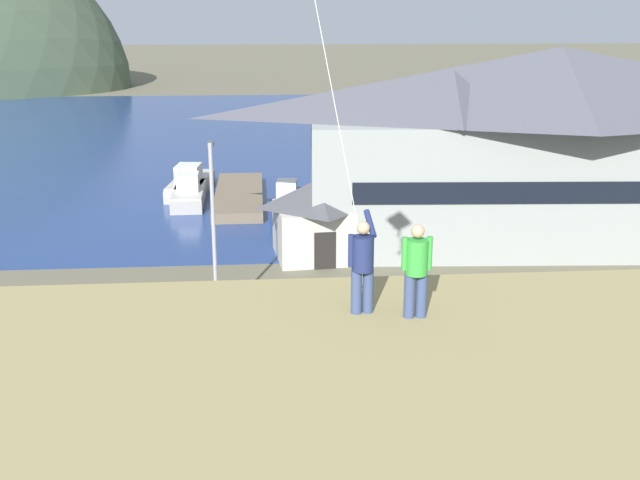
% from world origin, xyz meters
% --- Properties ---
extents(ground_plane, '(600.00, 600.00, 0.00)m').
position_xyz_m(ground_plane, '(0.00, 0.00, 0.00)').
color(ground_plane, '#66604C').
extents(parking_lot_pad, '(40.00, 20.00, 0.10)m').
position_xyz_m(parking_lot_pad, '(0.00, 5.00, 0.05)').
color(parking_lot_pad, slate).
rests_on(parking_lot_pad, ground).
extents(bay_water, '(360.00, 84.00, 0.03)m').
position_xyz_m(bay_water, '(0.00, 60.00, 0.01)').
color(bay_water, navy).
rests_on(bay_water, ground).
extents(harbor_lodge, '(28.51, 10.82, 10.72)m').
position_xyz_m(harbor_lodge, '(13.90, 20.53, 5.67)').
color(harbor_lodge, '#999E99').
rests_on(harbor_lodge, ground).
extents(storage_shed_waterside, '(5.08, 4.93, 4.18)m').
position_xyz_m(storage_shed_waterside, '(0.88, 19.00, 2.17)').
color(storage_shed_waterside, beige).
rests_on(storage_shed_waterside, ground).
extents(wharf_dock, '(3.20, 12.28, 0.70)m').
position_xyz_m(wharf_dock, '(-3.55, 31.87, 0.35)').
color(wharf_dock, '#70604C').
rests_on(wharf_dock, ground).
extents(moored_boat_wharfside, '(2.12, 6.38, 2.16)m').
position_xyz_m(moored_boat_wharfside, '(-6.89, 31.30, 0.72)').
color(moored_boat_wharfside, '#A8A399').
rests_on(moored_boat_wharfside, ground).
extents(moored_boat_outer_mooring, '(2.40, 5.76, 2.16)m').
position_xyz_m(moored_boat_outer_mooring, '(-0.35, 28.55, 0.72)').
color(moored_boat_outer_mooring, navy).
rests_on(moored_boat_outer_mooring, ground).
extents(moored_boat_inner_slip, '(3.12, 7.45, 2.16)m').
position_xyz_m(moored_boat_inner_slip, '(-7.06, 34.44, 0.72)').
color(moored_boat_inner_slip, '#A8A399').
rests_on(moored_boat_inner_slip, ground).
extents(parked_car_front_row_silver, '(4.21, 2.08, 1.82)m').
position_xyz_m(parked_car_front_row_silver, '(6.88, 1.07, 1.06)').
color(parked_car_front_row_silver, silver).
rests_on(parked_car_front_row_silver, parking_lot_pad).
extents(parked_car_front_row_red, '(4.30, 2.25, 1.82)m').
position_xyz_m(parked_car_front_row_red, '(-5.01, 6.64, 1.06)').
color(parked_car_front_row_red, slate).
rests_on(parked_car_front_row_red, parking_lot_pad).
extents(parked_car_mid_row_center, '(4.27, 2.18, 1.82)m').
position_xyz_m(parked_car_mid_row_center, '(6.48, 6.68, 1.06)').
color(parked_car_mid_row_center, slate).
rests_on(parked_car_mid_row_center, parking_lot_pad).
extents(parked_car_corner_spot, '(4.22, 2.09, 1.82)m').
position_xyz_m(parked_car_corner_spot, '(-4.82, -0.55, 1.06)').
color(parked_car_corner_spot, '#9EA3A8').
rests_on(parked_car_corner_spot, parking_lot_pad).
extents(parked_car_back_row_right, '(4.31, 2.27, 1.82)m').
position_xyz_m(parked_car_back_row_right, '(0.99, -0.09, 1.06)').
color(parked_car_back_row_right, '#236633').
rests_on(parked_car_back_row_right, parking_lot_pad).
extents(parking_light_pole, '(0.24, 0.78, 7.44)m').
position_xyz_m(parking_light_pole, '(-4.01, 10.55, 4.36)').
color(parking_light_pole, '#ADADB2').
rests_on(parking_light_pole, parking_lot_pad).
extents(person_kite_flyer, '(0.52, 0.69, 1.86)m').
position_xyz_m(person_kite_flyer, '(-0.27, -6.38, 8.08)').
color(person_kite_flyer, '#384770').
rests_on(person_kite_flyer, grassy_hill_foreground).
extents(person_companion, '(0.55, 0.40, 1.74)m').
position_xyz_m(person_companion, '(0.66, -6.67, 8.06)').
color(person_companion, '#384770').
rests_on(person_companion, grassy_hill_foreground).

